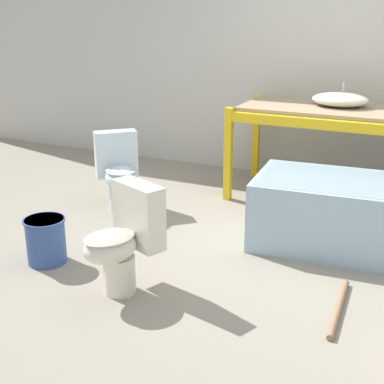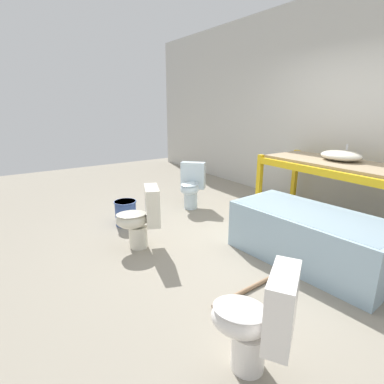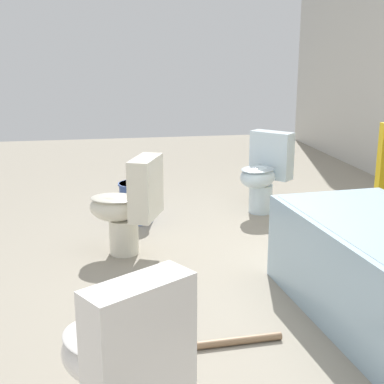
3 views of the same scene
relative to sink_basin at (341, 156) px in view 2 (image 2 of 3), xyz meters
name	(u,v)px [view 2 (image 2 of 3)]	position (x,y,z in m)	size (l,w,h in m)	color
ground_plane	(256,246)	(-0.12, -1.37, -0.98)	(12.00, 12.00, 0.00)	gray
warehouse_wall_rear	(361,107)	(-0.12, 0.56, 0.62)	(10.80, 0.08, 3.20)	beige
shelving_rack	(337,171)	(0.02, -0.09, -0.19)	(1.97, 0.91, 0.91)	yellow
sink_basin	(341,156)	(0.00, 0.00, 0.00)	(0.53, 0.42, 0.21)	silver
bathtub_main	(310,233)	(0.42, -1.15, -0.66)	(1.68, 0.91, 0.55)	#99B7CC
toilet_near	(258,320)	(1.10, -2.65, -0.61)	(0.60, 0.55, 0.73)	white
toilet_far	(191,185)	(-1.74, -1.21, -0.61)	(0.59, 0.60, 0.73)	silver
toilet_extra	(141,217)	(-0.88, -2.49, -0.61)	(0.51, 0.59, 0.73)	silver
bucket_white	(126,212)	(-1.63, -2.39, -0.80)	(0.31, 0.31, 0.35)	#334C8C
loose_pipe	(243,292)	(0.48, -2.15, -0.96)	(0.07, 0.71, 0.04)	#8C6B4C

